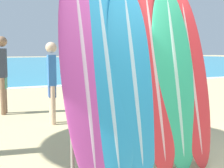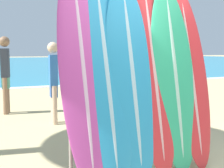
# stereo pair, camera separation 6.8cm
# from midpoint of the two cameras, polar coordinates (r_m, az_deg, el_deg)

# --- Properties ---
(surfboard_rack) EXTENTS (1.76, 0.04, 0.94)m
(surfboard_rack) POSITION_cam_midpoint_polar(r_m,az_deg,el_deg) (3.62, 6.15, -8.45)
(surfboard_rack) COLOR gray
(surfboard_rack) RESTS_ON ground_plane
(surfboard_slot_0) EXTENTS (0.51, 0.68, 2.36)m
(surfboard_slot_0) POSITION_cam_midpoint_polar(r_m,az_deg,el_deg) (3.23, -4.74, 1.97)
(surfboard_slot_0) COLOR #B23D8E
(surfboard_slot_0) RESTS_ON ground_plane
(surfboard_slot_1) EXTENTS (0.58, 0.67, 2.29)m
(surfboard_slot_1) POSITION_cam_midpoint_polar(r_m,az_deg,el_deg) (3.32, -0.47, 1.51)
(surfboard_slot_1) COLOR teal
(surfboard_slot_1) RESTS_ON ground_plane
(surfboard_slot_2) EXTENTS (0.60, 0.57, 2.21)m
(surfboard_slot_2) POSITION_cam_midpoint_polar(r_m,az_deg,el_deg) (3.45, 4.17, 1.02)
(surfboard_slot_2) COLOR teal
(surfboard_slot_2) RESTS_ON ground_plane
(surfboard_slot_3) EXTENTS (0.51, 0.60, 2.28)m
(surfboard_slot_3) POSITION_cam_midpoint_polar(r_m,az_deg,el_deg) (3.61, 8.14, 1.78)
(surfboard_slot_3) COLOR red
(surfboard_slot_3) RESTS_ON ground_plane
(surfboard_slot_4) EXTENTS (0.59, 0.53, 2.21)m
(surfboard_slot_4) POSITION_cam_midpoint_polar(r_m,az_deg,el_deg) (3.76, 11.76, 1.35)
(surfboard_slot_4) COLOR #289E70
(surfboard_slot_4) RESTS_ON ground_plane
(surfboard_slot_5) EXTENTS (0.49, 0.57, 2.17)m
(surfboard_slot_5) POSITION_cam_midpoint_polar(r_m,az_deg,el_deg) (3.94, 14.74, 1.18)
(surfboard_slot_5) COLOR red
(surfboard_slot_5) RESTS_ON ground_plane
(person_near_water) EXTENTS (0.21, 0.27, 1.58)m
(person_near_water) POSITION_cam_midpoint_polar(r_m,az_deg,el_deg) (6.09, -10.35, 0.81)
(person_near_water) COLOR beige
(person_near_water) RESTS_ON ground_plane
(person_mid_beach) EXTENTS (0.27, 0.30, 1.76)m
(person_mid_beach) POSITION_cam_midpoint_polar(r_m,az_deg,el_deg) (6.14, 3.96, 1.87)
(person_mid_beach) COLOR #846047
(person_mid_beach) RESTS_ON ground_plane
(person_far_left) EXTENTS (0.23, 0.29, 1.73)m
(person_far_left) POSITION_cam_midpoint_polar(r_m,az_deg,el_deg) (7.35, -18.66, 2.12)
(person_far_left) COLOR #846047
(person_far_left) RESTS_ON ground_plane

